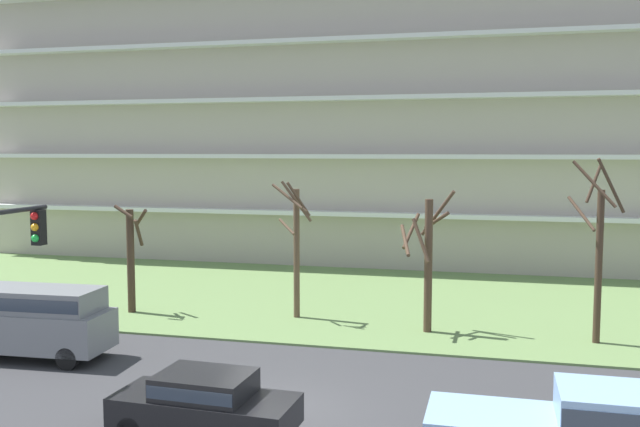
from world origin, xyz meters
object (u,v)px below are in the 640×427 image
tree_center (427,257)px  tree_right (598,252)px  sedan_black_center_left (205,402)px  van_gray_near_left (31,317)px  tree_left (296,243)px  tree_far_left (131,256)px

tree_center → tree_right: (5.95, -0.16, 0.43)m
sedan_black_center_left → van_gray_near_left: bearing=153.4°
tree_left → tree_right: tree_right is taller
tree_far_left → tree_center: 12.26m
tree_far_left → sedan_black_center_left: size_ratio=1.04×
tree_far_left → tree_right: size_ratio=0.70×
tree_center → sedan_black_center_left: tree_center is taller
tree_center → tree_far_left: bearing=179.5°
tree_right → sedan_black_center_left: bearing=-133.5°
tree_center → van_gray_near_left: 13.94m
van_gray_near_left → tree_right: bearing=-164.0°
tree_far_left → tree_left: tree_left is taller
tree_left → van_gray_near_left: (-7.00, -7.19, -1.74)m
tree_far_left → van_gray_near_left: 6.55m
tree_far_left → van_gray_near_left: tree_far_left is taller
tree_far_left → sedan_black_center_left: bearing=-53.7°
tree_center → van_gray_near_left: tree_center is taller
tree_center → sedan_black_center_left: size_ratio=1.21×
tree_left → tree_far_left: bearing=-174.0°
tree_far_left → tree_left: size_ratio=0.82×
tree_left → tree_center: size_ratio=1.05×
tree_center → tree_right: size_ratio=0.82×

